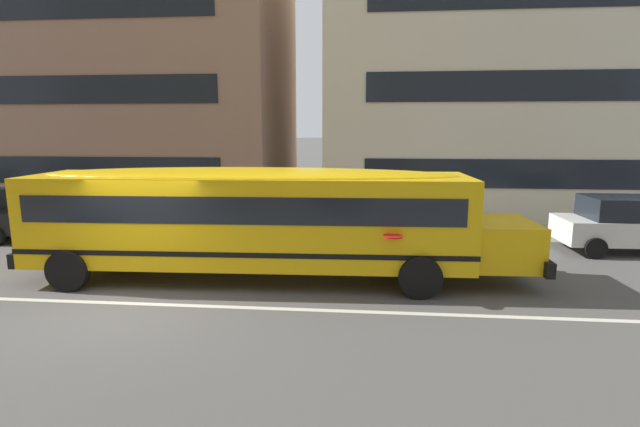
# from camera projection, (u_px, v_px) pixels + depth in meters

# --- Properties ---
(ground_plane) EXTENTS (400.00, 400.00, 0.00)m
(ground_plane) POSITION_uv_depth(u_px,v_px,m) (133.00, 304.00, 9.75)
(ground_plane) COLOR #54514F
(sidewalk_far) EXTENTS (120.00, 3.00, 0.01)m
(sidewalk_far) POSITION_uv_depth(u_px,v_px,m) (235.00, 227.00, 17.45)
(sidewalk_far) COLOR gray
(sidewalk_far) RESTS_ON ground_plane
(lane_centreline) EXTENTS (110.00, 0.16, 0.01)m
(lane_centreline) POSITION_uv_depth(u_px,v_px,m) (133.00, 304.00, 9.75)
(lane_centreline) COLOR silver
(lane_centreline) RESTS_ON ground_plane
(school_bus) EXTENTS (12.05, 2.87, 2.68)m
(school_bus) POSITION_uv_depth(u_px,v_px,m) (259.00, 214.00, 11.16)
(school_bus) COLOR yellow
(school_bus) RESTS_ON ground_plane
(parked_car_white_under_tree) EXTENTS (3.92, 1.91, 1.64)m
(parked_car_white_under_tree) POSITION_uv_depth(u_px,v_px,m) (628.00, 224.00, 13.73)
(parked_car_white_under_tree) COLOR silver
(parked_car_white_under_tree) RESTS_ON ground_plane
(apartment_block_far_left) EXTENTS (21.18, 9.47, 13.30)m
(apartment_block_far_left) POSITION_uv_depth(u_px,v_px,m) (71.00, 66.00, 23.28)
(apartment_block_far_left) COLOR #93705B
(apartment_block_far_left) RESTS_ON ground_plane
(apartment_block_far_centre) EXTENTS (20.54, 12.63, 16.50)m
(apartment_block_far_centre) POSITION_uv_depth(u_px,v_px,m) (548.00, 30.00, 22.40)
(apartment_block_far_centre) COLOR beige
(apartment_block_far_centre) RESTS_ON ground_plane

